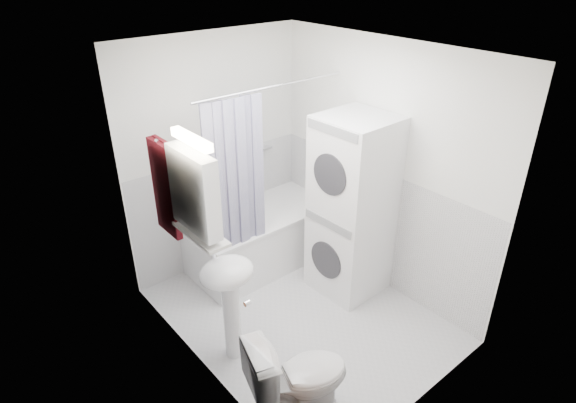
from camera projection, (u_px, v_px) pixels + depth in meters
floor at (300, 315)px, 4.51m from camera, size 2.60×2.60×0.00m
room_walls at (302, 170)px, 3.81m from camera, size 2.60×2.60×2.60m
wainscot at (279, 248)px, 4.42m from camera, size 1.98×2.58×2.58m
door at (247, 303)px, 3.13m from camera, size 0.05×2.00×2.00m
bathtub at (264, 234)px, 5.14m from camera, size 1.60×0.76×0.61m
tub_spout at (258, 169)px, 5.19m from camera, size 0.04×0.12×0.04m
curtain_rod at (281, 85)px, 4.14m from camera, size 1.78×0.02×0.02m
shower_curtain at (236, 180)px, 4.20m from camera, size 0.55×0.02×1.45m
sink at (228, 287)px, 3.75m from camera, size 0.44×0.37×1.04m
medicine_cabinet at (194, 189)px, 3.33m from camera, size 0.13×0.50×0.71m
shelf at (201, 234)px, 3.51m from camera, size 0.18×0.54×0.02m
shower_caddy at (262, 149)px, 5.11m from camera, size 0.22×0.06×0.02m
towel at (165, 187)px, 3.64m from camera, size 0.07×0.32×0.78m
washer_dryer at (352, 208)px, 4.50m from camera, size 0.65×0.64×1.77m
toilet at (298, 378)px, 3.39m from camera, size 0.83×0.62×0.72m
soap_pump at (213, 245)px, 3.83m from camera, size 0.08×0.17×0.08m
shelf_bottle at (211, 236)px, 3.38m from camera, size 0.07×0.18×0.07m
shelf_cup at (192, 220)px, 3.56m from camera, size 0.10×0.09×0.10m
shampoo_a at (247, 146)px, 4.97m from camera, size 0.13×0.17×0.13m
shampoo_b at (257, 146)px, 5.05m from camera, size 0.08×0.21×0.08m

